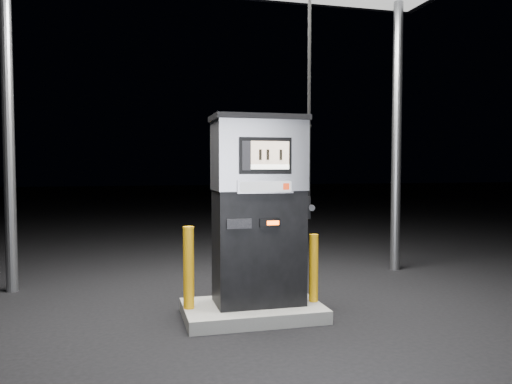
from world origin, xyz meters
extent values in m
plane|color=black|center=(0.00, 0.00, 0.00)|extent=(80.00, 80.00, 0.00)
cube|color=slate|center=(0.00, 0.00, 0.07)|extent=(1.60, 1.00, 0.15)
cylinder|color=gray|center=(-3.00, 2.00, 2.25)|extent=(0.16, 0.16, 4.50)
cylinder|color=gray|center=(3.00, 2.00, 2.25)|extent=(0.16, 0.16, 4.50)
cube|color=black|center=(0.08, 0.05, 0.82)|extent=(1.02, 0.59, 1.34)
cube|color=silver|center=(0.08, 0.05, 1.89)|extent=(1.04, 0.61, 0.80)
cube|color=black|center=(0.08, 0.05, 2.32)|extent=(1.08, 0.65, 0.06)
cube|color=black|center=(0.08, -0.26, 1.88)|extent=(0.60, 0.03, 0.41)
cube|color=tan|center=(0.13, -0.28, 1.91)|extent=(0.44, 0.00, 0.26)
cube|color=white|center=(0.13, -0.28, 1.76)|extent=(0.44, 0.00, 0.05)
cube|color=silver|center=(0.08, -0.26, 1.54)|extent=(0.64, 0.03, 0.15)
cube|color=#999CA1|center=(0.08, -0.28, 1.54)|extent=(0.59, 0.01, 0.11)
cube|color=#B8280C|center=(0.32, -0.28, 1.54)|extent=(0.07, 0.00, 0.07)
cube|color=black|center=(0.14, -0.26, 1.13)|extent=(0.24, 0.02, 0.10)
cube|color=#FF500C|center=(0.17, -0.27, 1.13)|extent=(0.14, 0.00, 0.05)
cube|color=black|center=(-0.22, -0.26, 1.13)|extent=(0.28, 0.03, 0.11)
cube|color=black|center=(0.64, 0.05, 1.27)|extent=(0.11, 0.19, 0.27)
cylinder|color=gray|center=(0.71, 0.05, 1.27)|extent=(0.08, 0.24, 0.07)
cylinder|color=black|center=(0.69, 0.00, 3.06)|extent=(0.04, 0.04, 3.31)
cylinder|color=#F6A80D|center=(-0.74, 0.03, 0.62)|extent=(0.13, 0.13, 0.93)
cylinder|color=#F6A80D|center=(0.74, -0.05, 0.55)|extent=(0.11, 0.11, 0.81)
camera|label=1|loc=(-1.38, -5.59, 1.77)|focal=35.00mm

